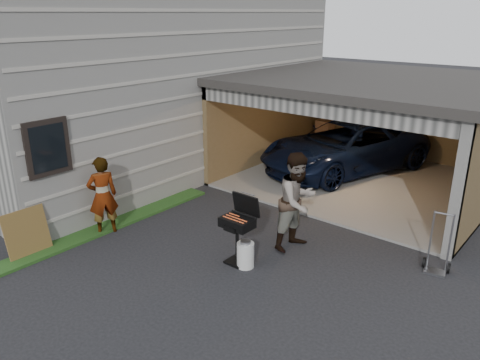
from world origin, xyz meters
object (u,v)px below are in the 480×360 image
(plywood_panel, at_px, (27,233))
(man, at_px, (298,201))
(bbq_grill, at_px, (238,224))
(hand_truck, at_px, (437,260))
(minivan, at_px, (345,149))
(propane_tank, at_px, (245,255))
(woman, at_px, (103,196))

(plywood_panel, bearing_deg, man, 43.40)
(man, distance_m, plywood_panel, 5.25)
(bbq_grill, relative_size, hand_truck, 1.14)
(minivan, xyz_separation_m, man, (1.49, -4.80, 0.27))
(plywood_panel, bearing_deg, bbq_grill, 35.78)
(man, relative_size, propane_tank, 4.08)
(propane_tank, bearing_deg, man, 77.34)
(minivan, xyz_separation_m, propane_tank, (1.21, -6.06, -0.48))
(minivan, distance_m, man, 5.04)
(man, bearing_deg, propane_tank, 175.33)
(propane_tank, bearing_deg, minivan, 101.28)
(man, height_order, hand_truck, man)
(woman, xyz_separation_m, plywood_panel, (-0.30, -1.54, -0.38))
(minivan, xyz_separation_m, woman, (-2.00, -6.85, 0.13))
(propane_tank, relative_size, plywood_panel, 0.51)
(propane_tank, bearing_deg, woman, -166.22)
(bbq_grill, relative_size, plywood_panel, 1.39)
(woman, relative_size, propane_tank, 3.50)
(hand_truck, bearing_deg, minivan, 125.51)
(minivan, bearing_deg, man, -54.50)
(woman, height_order, hand_truck, woman)
(propane_tank, distance_m, hand_truck, 3.47)
(man, bearing_deg, hand_truck, -63.66)
(hand_truck, bearing_deg, man, -171.17)
(propane_tank, bearing_deg, bbq_grill, 167.22)
(man, height_order, plywood_panel, man)
(propane_tank, xyz_separation_m, plywood_panel, (-3.51, -2.33, 0.22))
(plywood_panel, bearing_deg, hand_truck, 35.09)
(woman, distance_m, plywood_panel, 1.62)
(man, height_order, propane_tank, man)
(minivan, height_order, bbq_grill, minivan)
(minivan, height_order, propane_tank, minivan)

